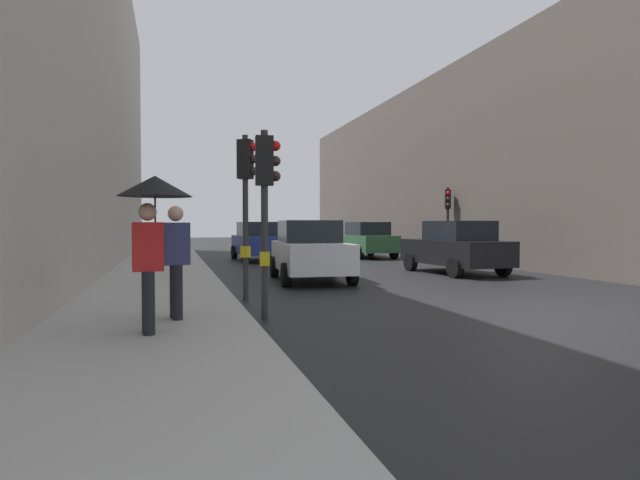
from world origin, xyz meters
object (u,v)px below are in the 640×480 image
car_white_compact (310,251)px  pedestrian_with_umbrella (153,210)px  traffic_light_near_right (246,187)px  traffic_light_mid_street (448,210)px  car_green_estate (366,240)px  car_blue_van (259,241)px  car_dark_suv (456,247)px  pedestrian_with_grey_backpack (173,255)px  traffic_light_near_left (266,189)px  car_silver_hatchback (305,236)px

car_white_compact → pedestrian_with_umbrella: size_ratio=2.02×
traffic_light_near_right → car_white_compact: (2.33, 3.49, -1.58)m
traffic_light_mid_street → car_green_estate: traffic_light_mid_street is taller
car_blue_van → pedestrian_with_umbrella: pedestrian_with_umbrella is taller
car_dark_suv → car_green_estate: same height
car_green_estate → car_blue_van: size_ratio=1.00×
car_dark_suv → car_blue_van: size_ratio=1.01×
car_white_compact → car_blue_van: (-0.05, 9.18, 0.00)m
traffic_light_near_right → traffic_light_mid_street: 13.83m
traffic_light_near_right → car_dark_suv: size_ratio=0.82×
traffic_light_near_right → car_white_compact: traffic_light_near_right is taller
car_white_compact → traffic_light_near_right: bearing=-123.7°
traffic_light_mid_street → pedestrian_with_grey_backpack: bearing=-133.5°
car_green_estate → traffic_light_mid_street: bearing=-57.8°
traffic_light_near_left → pedestrian_with_umbrella: traffic_light_near_left is taller
traffic_light_mid_street → pedestrian_with_umbrella: (-11.93, -13.35, -0.42)m
traffic_light_near_left → car_green_estate: size_ratio=0.76×
traffic_light_near_left → car_dark_suv: size_ratio=0.75×
car_blue_van → pedestrian_with_umbrella: (-4.09, -16.60, 0.96)m
traffic_light_near_left → pedestrian_with_grey_backpack: bearing=-163.3°
traffic_light_near_left → car_white_compact: (2.32, 5.91, -1.37)m
car_white_compact → car_dark_suv: (5.25, 0.86, 0.00)m
car_blue_van → pedestrian_with_grey_backpack: (-3.83, -15.56, 0.29)m
car_silver_hatchback → car_white_compact: (-4.79, -19.64, 0.00)m
car_blue_van → car_silver_hatchback: bearing=65.2°
car_white_compact → pedestrian_with_grey_backpack: 7.47m
traffic_light_near_left → car_white_compact: size_ratio=0.75×
car_green_estate → car_silver_hatchback: bearing=93.6°
traffic_light_near_left → car_dark_suv: (7.58, 6.77, -1.37)m
car_silver_hatchback → car_dark_suv: size_ratio=0.99×
car_dark_suv → car_green_estate: (0.15, 8.87, 0.00)m
traffic_light_near_left → car_white_compact: traffic_light_near_left is taller
traffic_light_near_left → car_dark_suv: bearing=41.8°
traffic_light_near_right → car_dark_suv: bearing=29.8°
car_blue_van → pedestrian_with_umbrella: 17.12m
car_silver_hatchback → car_green_estate: bearing=-86.4°
car_blue_van → pedestrian_with_grey_backpack: 16.02m
pedestrian_with_umbrella → pedestrian_with_grey_backpack: bearing=76.0°
car_dark_suv → car_green_estate: size_ratio=1.01×
traffic_light_near_right → car_blue_van: 12.97m
car_white_compact → pedestrian_with_umbrella: 8.55m
car_green_estate → pedestrian_with_grey_backpack: (-9.28, -16.11, 0.29)m
traffic_light_near_left → pedestrian_with_grey_backpack: size_ratio=1.84×
pedestrian_with_grey_backpack → traffic_light_near_left: bearing=16.7°
pedestrian_with_umbrella → traffic_light_near_right: bearing=65.3°
car_dark_suv → pedestrian_with_grey_backpack: size_ratio=2.44×
traffic_light_near_right → car_white_compact: size_ratio=0.82×
car_silver_hatchback → pedestrian_with_grey_backpack: (-8.66, -26.01, 0.29)m
car_silver_hatchback → traffic_light_mid_street: bearing=-77.6°
traffic_light_near_right → car_silver_hatchback: bearing=72.9°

